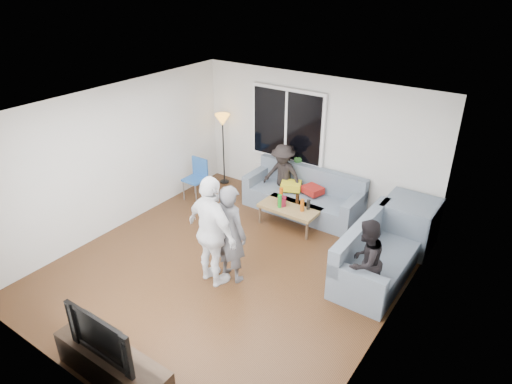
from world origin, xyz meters
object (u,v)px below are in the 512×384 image
Objects in this scene: spectator_right at (365,262)px; television at (107,333)px; coffee_table at (290,216)px; spectator_back at (283,176)px; sofa_back_section at (303,193)px; player_left at (231,233)px; tv_console at (113,366)px; side_chair at (195,180)px; floor_lamp at (223,150)px; player_right at (212,232)px; sofa_right_section at (381,252)px.

spectator_right is 1.27× the size of television.
coffee_table is 0.85× the size of spectator_back.
player_left reaches higher than sofa_back_section.
television reaches higher than coffee_table.
player_left is (0.06, -1.86, 0.59)m from coffee_table.
tv_console is at bearing -17.65° from spectator_right.
floor_lamp is (0.00, 0.96, 0.35)m from side_chair.
player_right reaches higher than player_left.
sofa_right_section is at bearing 64.24° from television.
tv_console is (0.68, -4.80, -0.42)m from spectator_back.
floor_lamp is 1.20× the size of spectator_right.
side_chair is 0.67× the size of spectator_back.
tv_console is at bearing -83.76° from spectator_back.
side_chair is at bearing 119.78° from tv_console.
television is at bearing -65.24° from floor_lamp.
spectator_right is (0.00, -0.68, 0.22)m from sofa_right_section.
player_left reaches higher than floor_lamp.
spectator_back reaches higher than sofa_back_section.
side_chair is 0.84× the size of television.
tv_console is at bearing 154.24° from sofa_right_section.
player_left reaches higher than spectator_back.
spectator_back is at bearing 65.77° from sofa_right_section.
floor_lamp reaches higher than television.
spectator_right is at bearing 59.36° from tv_console.
player_left is at bearing -88.02° from coffee_table.
floor_lamp is at bearing 160.55° from coffee_table.
spectator_back is at bearing 98.07° from television.
floor_lamp is at bearing 91.39° from side_chair.
sofa_back_section is at bearing -5.23° from floor_lamp.
player_left is at bearing 91.81° from tv_console.
player_right is at bearing 63.31° from player_left.
sofa_back_section is 1.79× the size of spectator_back.
coffee_table is at bearing 75.11° from sofa_right_section.
sofa_back_section is 1.47× the size of floor_lamp.
spectator_back is at bearing 176.45° from sofa_back_section.
television is (0.14, -4.20, 0.53)m from coffee_table.
player_right is 1.36× the size of spectator_right.
coffee_table is at bearing 91.88° from tv_console.
player_left reaches higher than sofa_right_section.
sofa_back_section is at bearing 95.86° from coffee_table.
coffee_table is 0.85× the size of spectator_right.
spectator_back reaches higher than coffee_table.
sofa_back_section is 2.46m from player_left.
floor_lamp is at bearing -102.65° from spectator_right.
television is (0.20, -4.77, 0.31)m from sofa_back_section.
tv_console is (0.07, -2.34, -0.57)m from player_left.
sofa_right_section is 0.72m from spectator_right.
player_left is 2.35m from television.
sofa_back_section is 0.53m from spectator_back.
spectator_right is 1.01× the size of spectator_back.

